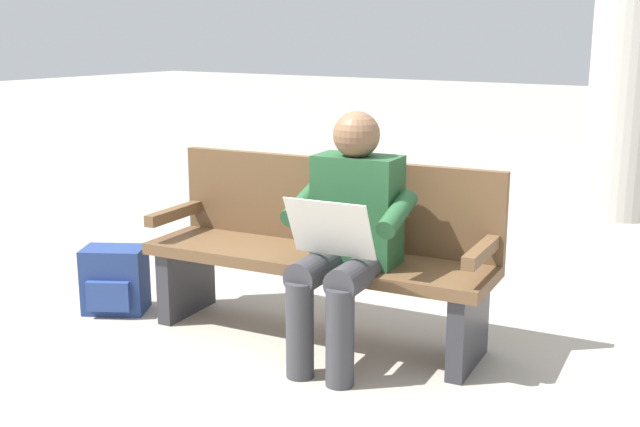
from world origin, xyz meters
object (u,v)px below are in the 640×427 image
at_px(bench_near, 321,248).
at_px(person_seated, 347,232).
at_px(backpack, 115,280).
at_px(support_pillar, 633,31).

bearing_deg(bench_near, person_seated, 137.18).
distance_m(person_seated, backpack, 1.50).
bearing_deg(backpack, bench_near, -162.47).
height_order(person_seated, support_pillar, support_pillar).
height_order(bench_near, backpack, bench_near).
height_order(backpack, support_pillar, support_pillar).
relative_size(bench_near, backpack, 4.60).
bearing_deg(support_pillar, backpack, 65.98).
xyz_separation_m(bench_near, support_pillar, (-0.64, -3.64, 1.07)).
bearing_deg(backpack, person_seated, -173.63).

